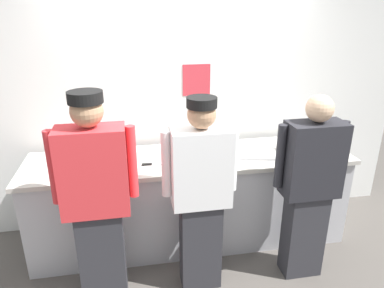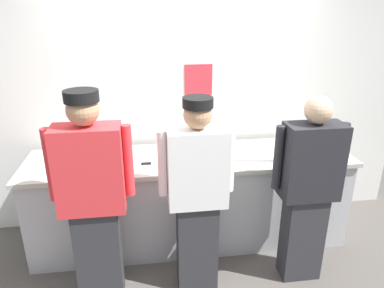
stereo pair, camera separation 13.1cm
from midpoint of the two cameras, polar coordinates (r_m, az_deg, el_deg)
The scene contains 16 objects.
ground_plane at distance 3.46m, azimuth -0.13°, elevation -18.55°, with size 9.00×9.00×0.00m, color #514C47.
wall_back at distance 3.62m, azimuth -2.69°, elevation 8.97°, with size 4.74×0.11×2.89m.
prep_counter at distance 3.52m, azimuth -1.28°, elevation -8.80°, with size 3.02×0.74×0.90m.
chef_near_left at distance 2.70m, azimuth -16.45°, elevation -8.50°, with size 0.61×0.24×1.70m.
chef_center at distance 2.77m, azimuth 0.06°, elevation -7.84°, with size 0.59×0.24×1.62m.
chef_far_right at distance 3.04m, azimuth 17.14°, elevation -6.47°, with size 0.59×0.24×1.60m.
plate_stack_front at distance 3.19m, azimuth -19.33°, elevation -3.38°, with size 0.22×0.22×0.10m.
plate_stack_rear at distance 3.22m, azimuth 0.25°, elevation -2.18°, with size 0.23×0.23×0.06m.
mixing_bowl_steel at distance 3.61m, azimuth 17.55°, elevation 0.01°, with size 0.37×0.37×0.13m, color #B7BABF.
sheet_tray at distance 3.41m, azimuth 7.98°, elevation -1.33°, with size 0.51×0.34×0.02m, color #B7BABF.
squeeze_bottle_primary at distance 3.42m, azimuth 2.65°, elevation 0.43°, with size 0.06×0.06×0.20m.
ramekin_orange_sauce at distance 3.30m, azimuth -14.14°, elevation -2.33°, with size 0.09×0.09×0.05m.
ramekin_yellow_sauce at distance 3.40m, azimuth -4.40°, elevation -1.10°, with size 0.10×0.10×0.04m.
ramekin_green_sauce at distance 3.37m, azimuth -21.44°, elevation -2.82°, with size 0.11×0.11×0.04m.
deli_cup at distance 3.54m, azimuth 13.06°, elevation -0.28°, with size 0.09×0.09×0.09m, color white.
chefs_knife at distance 3.17m, azimuth -7.19°, elevation -3.20°, with size 0.27×0.03×0.02m.
Camera 1 is at (-0.54, -2.61, 2.21)m, focal length 33.23 mm.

